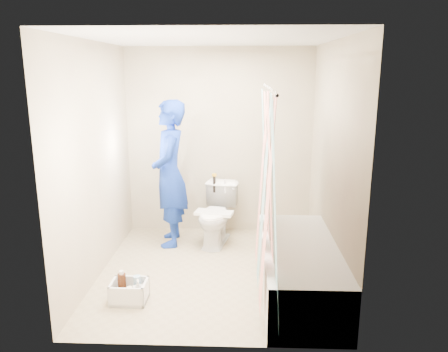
{
  "coord_description": "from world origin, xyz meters",
  "views": [
    {
      "loc": [
        0.28,
        -4.31,
        2.12
      ],
      "look_at": [
        0.1,
        0.39,
        0.97
      ],
      "focal_mm": 35.0,
      "sensor_mm": 36.0,
      "label": 1
    }
  ],
  "objects_px": {
    "bathtub": "(299,268)",
    "cleaning_caddy": "(130,292)",
    "toilet": "(217,215)",
    "plumber": "(170,174)"
  },
  "relations": [
    {
      "from": "toilet",
      "to": "cleaning_caddy",
      "type": "relative_size",
      "value": 2.22
    },
    {
      "from": "bathtub",
      "to": "toilet",
      "type": "xyz_separation_m",
      "value": [
        -0.86,
        1.23,
        0.1
      ]
    },
    {
      "from": "bathtub",
      "to": "plumber",
      "type": "bearing_deg",
      "value": 139.44
    },
    {
      "from": "cleaning_caddy",
      "to": "bathtub",
      "type": "bearing_deg",
      "value": 8.41
    },
    {
      "from": "bathtub",
      "to": "plumber",
      "type": "relative_size",
      "value": 0.99
    },
    {
      "from": "bathtub",
      "to": "cleaning_caddy",
      "type": "distance_m",
      "value": 1.61
    },
    {
      "from": "toilet",
      "to": "plumber",
      "type": "relative_size",
      "value": 0.42
    },
    {
      "from": "bathtub",
      "to": "cleaning_caddy",
      "type": "height_order",
      "value": "bathtub"
    },
    {
      "from": "toilet",
      "to": "plumber",
      "type": "distance_m",
      "value": 0.77
    },
    {
      "from": "toilet",
      "to": "bathtub",
      "type": "bearing_deg",
      "value": -43.53
    }
  ]
}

